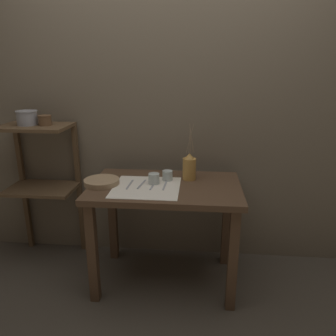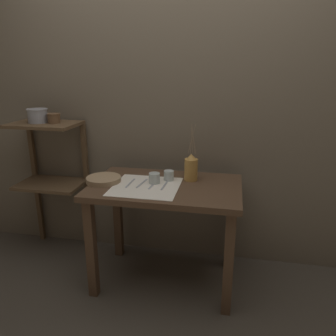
{
  "view_description": "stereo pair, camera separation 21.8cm",
  "coord_description": "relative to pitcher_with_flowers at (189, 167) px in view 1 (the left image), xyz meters",
  "views": [
    {
      "loc": [
        0.21,
        -2.07,
        1.52
      ],
      "look_at": [
        0.02,
        0.0,
        0.87
      ],
      "focal_mm": 35.0,
      "sensor_mm": 36.0,
      "label": 1
    },
    {
      "loc": [
        0.43,
        -2.04,
        1.52
      ],
      "look_at": [
        0.02,
        0.0,
        0.87
      ],
      "focal_mm": 35.0,
      "sensor_mm": 36.0,
      "label": 2
    }
  ],
  "objects": [
    {
      "name": "knife_center",
      "position": [
        -0.4,
        -0.16,
        -0.09
      ],
      "size": [
        0.02,
        0.18,
        0.0
      ],
      "color": "#939399",
      "rests_on": "wooden_table"
    },
    {
      "name": "glass_tumbler_near",
      "position": [
        -0.24,
        -0.12,
        -0.05
      ],
      "size": [
        0.08,
        0.08,
        0.07
      ],
      "color": "#B7C1BC",
      "rests_on": "wooden_table"
    },
    {
      "name": "spoon_inner",
      "position": [
        -0.16,
        -0.1,
        -0.08
      ],
      "size": [
        0.02,
        0.19,
        0.02
      ],
      "color": "#939399",
      "rests_on": "wooden_table"
    },
    {
      "name": "metal_pot_small",
      "position": [
        -1.06,
        0.08,
        0.31
      ],
      "size": [
        0.1,
        0.1,
        0.07
      ],
      "color": "brown",
      "rests_on": "wooden_shelf_unit"
    },
    {
      "name": "wooden_table",
      "position": [
        -0.16,
        -0.13,
        -0.22
      ],
      "size": [
        1.02,
        0.64,
        0.75
      ],
      "color": "#4C3523",
      "rests_on": "ground_plane"
    },
    {
      "name": "linen_cloth",
      "position": [
        -0.28,
        -0.19,
        -0.09
      ],
      "size": [
        0.44,
        0.43,
        0.0
      ],
      "color": "silver",
      "rests_on": "wooden_table"
    },
    {
      "name": "ground_plane",
      "position": [
        -0.16,
        -0.13,
        -0.84
      ],
      "size": [
        12.0,
        12.0,
        0.0
      ],
      "primitive_type": "plane",
      "color": "#473F35"
    },
    {
      "name": "wooden_bowl",
      "position": [
        -0.59,
        -0.16,
        -0.07
      ],
      "size": [
        0.24,
        0.24,
        0.04
      ],
      "color": "#9E7F5B",
      "rests_on": "wooden_table"
    },
    {
      "name": "stone_wall_back",
      "position": [
        -0.16,
        0.3,
        0.36
      ],
      "size": [
        7.0,
        0.06,
        2.4
      ],
      "color": "#6B5E4C",
      "rests_on": "ground_plane"
    },
    {
      "name": "glass_tumbler_far",
      "position": [
        -0.15,
        -0.04,
        -0.05
      ],
      "size": [
        0.07,
        0.07,
        0.07
      ],
      "color": "#B7C1BC",
      "rests_on": "wooden_table"
    },
    {
      "name": "wooden_shelf_unit",
      "position": [
        -1.15,
        0.12,
        -0.06
      ],
      "size": [
        0.51,
        0.35,
        1.11
      ],
      "color": "brown",
      "rests_on": "ground_plane"
    },
    {
      "name": "metal_pot_large",
      "position": [
        -1.19,
        0.08,
        0.32
      ],
      "size": [
        0.15,
        0.15,
        0.11
      ],
      "color": "#939399",
      "rests_on": "wooden_shelf_unit"
    },
    {
      "name": "pitcher_with_flowers",
      "position": [
        0.0,
        0.0,
        0.0
      ],
      "size": [
        0.09,
        0.09,
        0.4
      ],
      "color": "#B7843D",
      "rests_on": "wooden_table"
    },
    {
      "name": "spoon_outer",
      "position": [
        -0.23,
        -0.1,
        -0.08
      ],
      "size": [
        0.03,
        0.19,
        0.02
      ],
      "color": "#939399",
      "rests_on": "wooden_table"
    },
    {
      "name": "fork_inner",
      "position": [
        -0.32,
        -0.15,
        -0.09
      ],
      "size": [
        0.04,
        0.18,
        0.0
      ],
      "color": "#939399",
      "rests_on": "wooden_table"
    }
  ]
}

